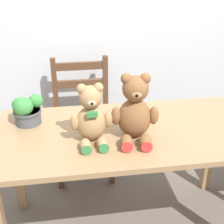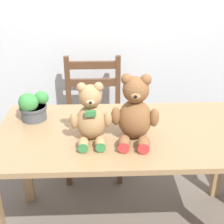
{
  "view_description": "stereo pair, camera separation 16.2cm",
  "coord_description": "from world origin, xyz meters",
  "px_view_note": "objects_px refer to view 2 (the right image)",
  "views": [
    {
      "loc": [
        -0.32,
        -1.14,
        1.62
      ],
      "look_at": [
        -0.1,
        0.3,
        0.91
      ],
      "focal_mm": 50.0,
      "sensor_mm": 36.0,
      "label": 1
    },
    {
      "loc": [
        -0.16,
        -1.16,
        1.62
      ],
      "look_at": [
        -0.1,
        0.3,
        0.91
      ],
      "focal_mm": 50.0,
      "sensor_mm": 36.0,
      "label": 2
    }
  ],
  "objects_px": {
    "teddy_bear_left": "(91,116)",
    "teddy_bear_right": "(135,112)",
    "wooden_chair_behind": "(94,118)",
    "potted_plant": "(32,106)"
  },
  "relations": [
    {
      "from": "teddy_bear_right",
      "to": "teddy_bear_left",
      "type": "bearing_deg",
      "value": 6.91
    },
    {
      "from": "wooden_chair_behind",
      "to": "teddy_bear_left",
      "type": "height_order",
      "value": "teddy_bear_left"
    },
    {
      "from": "teddy_bear_left",
      "to": "potted_plant",
      "type": "relative_size",
      "value": 1.75
    },
    {
      "from": "potted_plant",
      "to": "wooden_chair_behind",
      "type": "bearing_deg",
      "value": 57.71
    },
    {
      "from": "wooden_chair_behind",
      "to": "teddy_bear_right",
      "type": "bearing_deg",
      "value": 106.65
    },
    {
      "from": "wooden_chair_behind",
      "to": "potted_plant",
      "type": "distance_m",
      "value": 0.75
    },
    {
      "from": "wooden_chair_behind",
      "to": "potted_plant",
      "type": "relative_size",
      "value": 5.18
    },
    {
      "from": "teddy_bear_right",
      "to": "potted_plant",
      "type": "bearing_deg",
      "value": -15.72
    },
    {
      "from": "teddy_bear_left",
      "to": "teddy_bear_right",
      "type": "height_order",
      "value": "teddy_bear_right"
    },
    {
      "from": "teddy_bear_left",
      "to": "potted_plant",
      "type": "distance_m",
      "value": 0.44
    }
  ]
}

